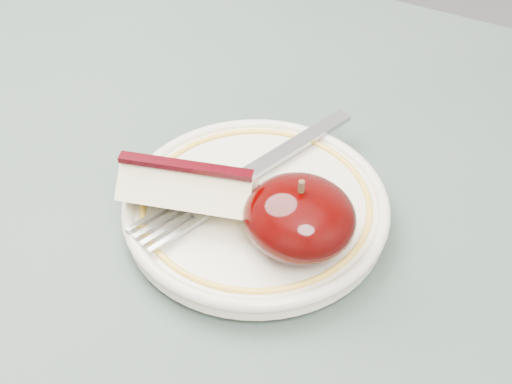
% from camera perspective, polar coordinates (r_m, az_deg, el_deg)
% --- Properties ---
extents(plate, '(0.18, 0.18, 0.02)m').
position_cam_1_polar(plate, '(0.48, -0.00, -1.21)').
color(plate, beige).
rests_on(plate, table).
extents(apple_half, '(0.07, 0.07, 0.05)m').
position_cam_1_polar(apple_half, '(0.44, 3.51, -2.04)').
color(apple_half, '#2C0000').
rests_on(apple_half, plate).
extents(apple_wedge, '(0.09, 0.06, 0.04)m').
position_cam_1_polar(apple_wedge, '(0.46, -5.49, 0.21)').
color(apple_wedge, beige).
rests_on(apple_wedge, plate).
extents(fork, '(0.08, 0.19, 0.00)m').
position_cam_1_polar(fork, '(0.49, -0.91, 1.28)').
color(fork, gray).
rests_on(fork, plate).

